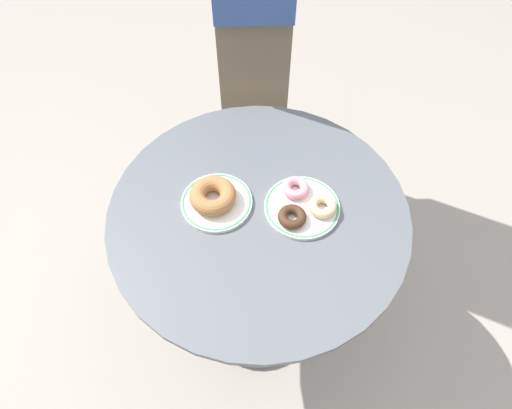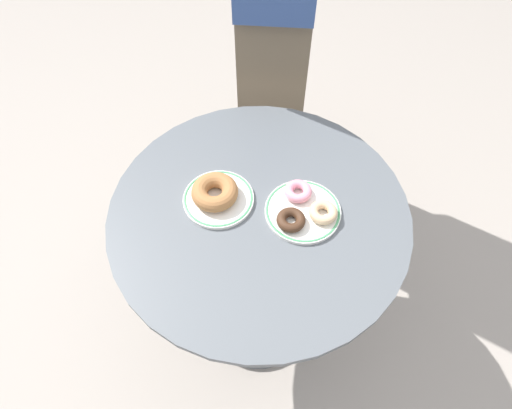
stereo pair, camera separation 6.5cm
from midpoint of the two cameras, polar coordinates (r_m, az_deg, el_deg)
name	(u,v)px [view 1 (the left image)]	position (r m, az deg, el deg)	size (l,w,h in m)	color
ground_plane	(258,315)	(1.73, -0.89, -14.43)	(7.00, 7.00, 0.02)	#9E9389
cafe_table	(258,253)	(1.28, -1.18, -6.51)	(0.76, 0.76, 0.72)	#565B60
plate_left	(217,202)	(1.09, -6.92, 0.23)	(0.18, 0.18, 0.01)	white
plate_right	(302,207)	(1.08, 4.40, -0.40)	(0.19, 0.19, 0.01)	white
donut_cinnamon	(213,196)	(1.08, -7.45, 1.09)	(0.12, 0.12, 0.04)	#A36B3D
donut_glazed	(323,206)	(1.07, 7.09, -0.31)	(0.07, 0.07, 0.02)	#E0B789
donut_pink_frosted	(295,188)	(1.09, 3.54, 2.15)	(0.07, 0.07, 0.02)	pink
donut_chocolate	(292,217)	(1.04, 3.02, -1.71)	(0.07, 0.07, 0.02)	#422819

